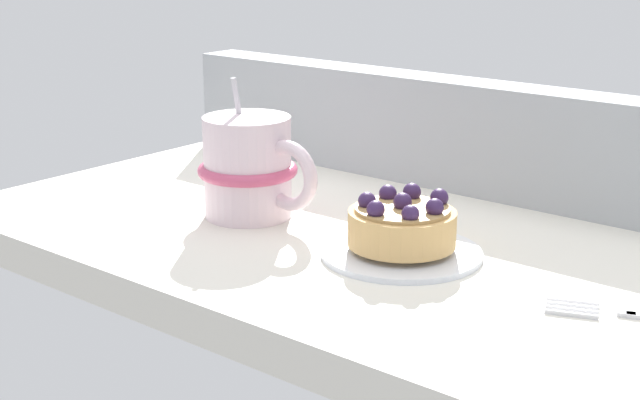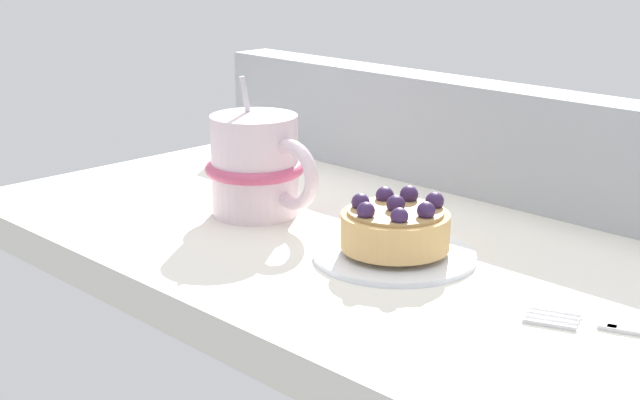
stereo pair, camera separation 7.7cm
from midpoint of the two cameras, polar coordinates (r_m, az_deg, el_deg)
ground_plane at (r=77.04cm, az=1.46°, el=-3.58°), size 76.21×39.47×3.19cm
window_rail_back at (r=88.84cm, az=8.38°, el=3.65°), size 74.69×4.86×10.69cm
dessert_plate at (r=72.53cm, az=2.04°, el=-3.19°), size 12.74×12.74×0.93cm
raspberry_tart at (r=71.84cm, az=2.06°, el=-1.54°), size 8.50×8.50×4.25cm
coffee_mug at (r=81.75cm, az=-7.03°, el=1.96°), size 12.32×8.89×12.29cm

